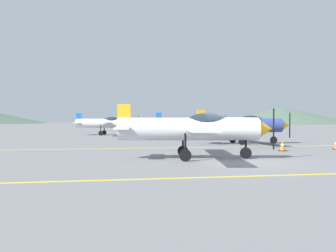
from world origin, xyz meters
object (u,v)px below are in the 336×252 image
object	(u,v)px
car_sedan	(213,126)
airplane_mid	(243,125)
airplane_near	(194,128)
airplane_far	(190,123)
airplane_back	(107,123)
traffic_cone_side	(283,146)

from	to	relation	value
car_sedan	airplane_mid	bearing A→B (deg)	-102.09
airplane_near	airplane_far	size ratio (longest dim) A/B	1.01
car_sedan	airplane_near	bearing A→B (deg)	-108.32
airplane_mid	airplane_back	xyz separation A→B (m)	(-9.37, 16.27, 0.00)
airplane_near	car_sedan	bearing A→B (deg)	71.68
airplane_near	airplane_far	xyz separation A→B (m)	(4.42, 19.41, 0.00)
car_sedan	traffic_cone_side	xyz separation A→B (m)	(-5.29, -30.18, -0.56)
airplane_back	car_sedan	world-z (taller)	airplane_back
airplane_far	traffic_cone_side	distance (m)	16.44
airplane_back	airplane_far	bearing A→B (deg)	-36.58
airplane_mid	car_sedan	world-z (taller)	airplane_mid
airplane_near	traffic_cone_side	bearing A→B (deg)	28.14
airplane_near	airplane_mid	distance (m)	10.77
airplane_far	car_sedan	bearing A→B (deg)	64.52
traffic_cone_side	airplane_near	bearing A→B (deg)	-151.86
airplane_near	airplane_mid	world-z (taller)	same
airplane_back	airplane_mid	bearing A→B (deg)	-60.07
car_sedan	traffic_cone_side	size ratio (longest dim) A/B	7.90
airplane_near	traffic_cone_side	xyz separation A→B (m)	(5.71, 3.05, -1.05)
airplane_far	airplane_back	xyz separation A→B (m)	(-7.96, 5.91, 0.00)
airplane_mid	airplane_far	distance (m)	10.45
airplane_back	traffic_cone_side	xyz separation A→B (m)	(9.26, -22.27, -1.05)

